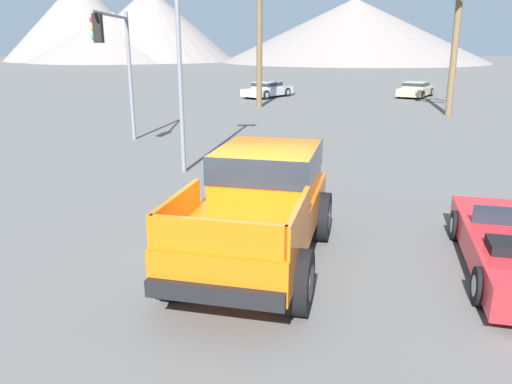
# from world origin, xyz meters

# --- Properties ---
(ground_plane) EXTENTS (320.00, 320.00, 0.00)m
(ground_plane) POSITION_xyz_m (0.00, 0.00, 0.00)
(ground_plane) COLOR #5B5956
(orange_pickup_truck) EXTENTS (3.25, 5.43, 1.99)m
(orange_pickup_truck) POSITION_xyz_m (0.23, 0.40, 1.14)
(orange_pickup_truck) COLOR orange
(orange_pickup_truck) RESTS_ON ground_plane
(parked_car_tan) EXTENTS (3.77, 4.54, 1.13)m
(parked_car_tan) POSITION_xyz_m (12.52, 29.91, 0.58)
(parked_car_tan) COLOR tan
(parked_car_tan) RESTS_ON ground_plane
(parked_car_silver) EXTENTS (4.08, 4.58, 1.15)m
(parked_car_silver) POSITION_xyz_m (1.30, 29.81, 0.60)
(parked_car_silver) COLOR #B7BABF
(parked_car_silver) RESTS_ON ground_plane
(traffic_light_main) EXTENTS (0.38, 4.55, 5.11)m
(traffic_light_main) POSITION_xyz_m (-4.92, 10.81, 3.64)
(traffic_light_main) COLOR slate
(traffic_light_main) RESTS_ON ground_plane
(street_lamp_post) EXTENTS (0.90, 0.24, 7.99)m
(street_lamp_post) POSITION_xyz_m (-2.07, 6.97, 4.78)
(street_lamp_post) COLOR slate
(street_lamp_post) RESTS_ON ground_plane
(palm_tree_tall) EXTENTS (2.83, 2.83, 7.51)m
(palm_tree_tall) POSITION_xyz_m (11.29, 19.84, 5.64)
(palm_tree_tall) COLOR brown
(palm_tree_tall) RESTS_ON ground_plane
(palm_tree_short) EXTENTS (2.86, 2.98, 8.37)m
(palm_tree_short) POSITION_xyz_m (0.61, 23.66, 6.32)
(palm_tree_short) COLOR brown
(palm_tree_short) RESTS_ON ground_plane
(distant_mountain_range) EXTENTS (109.03, 57.96, 18.58)m
(distant_mountain_range) POSITION_xyz_m (-9.77, 110.25, 7.39)
(distant_mountain_range) COLOR gray
(distant_mountain_range) RESTS_ON ground_plane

